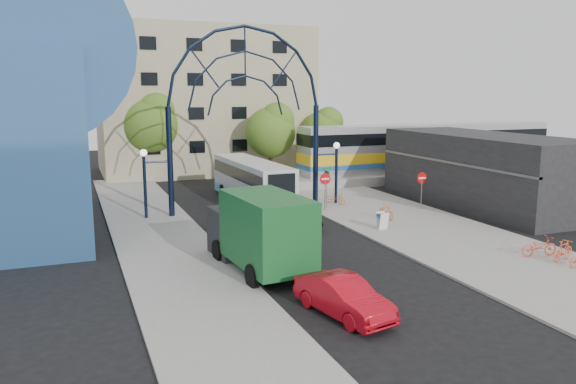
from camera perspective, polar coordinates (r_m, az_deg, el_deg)
name	(u,v)px	position (r m, az deg, el deg)	size (l,w,h in m)	color
ground	(342,273)	(25.08, 5.51, -8.23)	(120.00, 120.00, 0.00)	black
sidewalk_east	(438,234)	(32.43, 14.99, -4.18)	(8.00, 56.00, 0.12)	gray
plaza_west	(170,252)	(28.62, -11.89, -5.95)	(5.00, 50.00, 0.12)	gray
gateway_arch	(245,81)	(36.83, -4.35, 11.15)	(13.64, 0.44, 12.10)	black
stop_sign	(325,182)	(37.17, 3.79, 0.99)	(0.80, 0.07, 2.50)	slate
do_not_enter_sign	(422,182)	(38.55, 13.45, 1.03)	(0.76, 0.07, 2.48)	slate
street_name_sign	(327,179)	(37.85, 3.96, 1.36)	(0.70, 0.70, 2.80)	slate
sandwich_board	(382,219)	(32.56, 9.57, -2.68)	(0.55, 0.61, 0.99)	white
commercial_block_east	(483,170)	(41.52, 19.15, 2.12)	(6.00, 16.00, 5.00)	black
apartment_block	(203,101)	(57.62, -8.65, 9.13)	(20.00, 12.10, 14.00)	tan
train_platform	(427,174)	(53.61, 13.98, 1.80)	(32.00, 5.00, 0.80)	gray
train_car	(429,147)	(53.32, 14.10, 4.46)	(25.10, 3.05, 4.20)	#B7B7BC
tree_north_a	(272,129)	(50.19, -1.62, 6.37)	(4.48, 4.48, 7.00)	#382314
tree_north_b	(151,122)	(51.65, -13.74, 6.93)	(5.12, 5.12, 8.00)	#382314
tree_north_c	(324,130)	(54.35, 3.66, 6.29)	(4.16, 4.16, 6.50)	#382314
city_bus	(252,181)	(40.30, -3.68, 1.12)	(2.91, 11.17, 3.04)	silver
green_truck	(259,231)	(25.06, -3.01, -3.99)	(3.18, 7.22, 3.55)	black
black_suv	(295,218)	(33.05, 0.71, -2.67)	(1.85, 4.02, 1.12)	black
red_sedan	(343,297)	(20.37, 5.64, -10.54)	(1.49, 4.27, 1.41)	#B10A18
bike_near_a	(336,198)	(39.52, 4.85, -0.63)	(0.54, 1.56, 0.82)	orange
bike_near_b	(386,211)	(35.23, 9.93, -1.96)	(0.45, 1.58, 0.95)	orange
bike_far_a	(539,246)	(29.50, 24.16, -5.07)	(0.63, 1.82, 0.95)	#DB442B
bike_far_b	(563,251)	(29.18, 26.17, -5.36)	(0.46, 1.62, 0.97)	#E1522D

